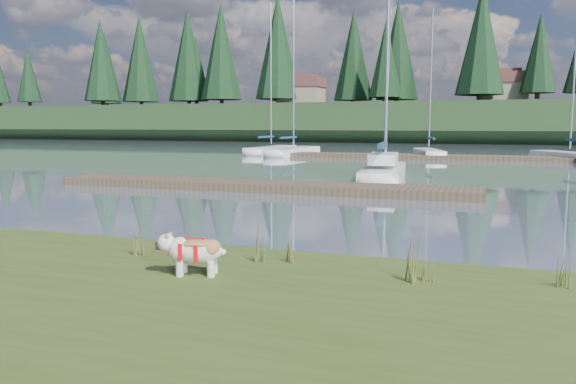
% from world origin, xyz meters
% --- Properties ---
extents(ground, '(200.00, 200.00, 0.00)m').
position_xyz_m(ground, '(0.00, 30.00, 0.00)').
color(ground, slate).
rests_on(ground, ground).
extents(bank, '(60.00, 9.00, 0.35)m').
position_xyz_m(bank, '(0.00, -6.00, 0.17)').
color(bank, '#3D4D1D').
rests_on(bank, ground).
extents(ridge, '(200.00, 20.00, 5.00)m').
position_xyz_m(ridge, '(0.00, 73.00, 2.50)').
color(ridge, '#1C3017').
rests_on(ridge, ground).
extents(bulldog, '(0.97, 0.54, 0.57)m').
position_xyz_m(bulldog, '(0.16, -3.38, 0.71)').
color(bulldog, silver).
rests_on(bulldog, bank).
extents(sailboat_main, '(2.36, 8.16, 11.65)m').
position_xyz_m(sailboat_main, '(-0.29, 15.00, 0.42)').
color(sailboat_main, white).
rests_on(sailboat_main, ground).
extents(dock_near, '(16.00, 2.00, 0.30)m').
position_xyz_m(dock_near, '(-4.00, 9.00, 0.15)').
color(dock_near, '#4C3D2C').
rests_on(dock_near, ground).
extents(dock_far, '(26.00, 2.20, 0.30)m').
position_xyz_m(dock_far, '(2.00, 30.00, 0.15)').
color(dock_far, '#4C3D2C').
rests_on(dock_far, ground).
extents(sailboat_bg_0, '(1.96, 8.50, 12.20)m').
position_xyz_m(sailboat_bg_0, '(-12.75, 34.08, 0.32)').
color(sailboat_bg_0, white).
rests_on(sailboat_bg_0, ground).
extents(sailboat_bg_1, '(2.21, 8.71, 12.79)m').
position_xyz_m(sailboat_bg_1, '(-10.25, 32.53, 0.33)').
color(sailboat_bg_1, white).
rests_on(sailboat_bg_1, ground).
extents(sailboat_bg_2, '(3.17, 7.21, 10.75)m').
position_xyz_m(sailboat_bg_2, '(-0.12, 32.86, 0.33)').
color(sailboat_bg_2, white).
rests_on(sailboat_bg_2, ground).
extents(sailboat_bg_3, '(4.85, 7.67, 11.49)m').
position_xyz_m(sailboat_bg_3, '(8.93, 31.61, 0.32)').
color(sailboat_bg_3, white).
rests_on(sailboat_bg_3, ground).
extents(weed_0, '(0.17, 0.14, 0.68)m').
position_xyz_m(weed_0, '(0.77, -2.39, 0.63)').
color(weed_0, '#475B23').
rests_on(weed_0, bank).
extents(weed_1, '(0.17, 0.14, 0.42)m').
position_xyz_m(weed_1, '(1.13, -2.27, 0.53)').
color(weed_1, '#475B23').
rests_on(weed_1, bank).
extents(weed_2, '(0.17, 0.14, 0.72)m').
position_xyz_m(weed_2, '(3.06, -2.76, 0.65)').
color(weed_2, '#475B23').
rests_on(weed_2, bank).
extents(weed_3, '(0.17, 0.14, 0.59)m').
position_xyz_m(weed_3, '(-1.25, -2.70, 0.60)').
color(weed_3, '#475B23').
rests_on(weed_3, bank).
extents(weed_4, '(0.17, 0.14, 0.41)m').
position_xyz_m(weed_4, '(3.23, -2.62, 0.52)').
color(weed_4, '#475B23').
rests_on(weed_4, bank).
extents(weed_5, '(0.17, 0.14, 0.50)m').
position_xyz_m(weed_5, '(4.88, -2.36, 0.56)').
color(weed_5, '#475B23').
rests_on(weed_5, bank).
extents(mud_lip, '(60.00, 0.50, 0.14)m').
position_xyz_m(mud_lip, '(0.00, -1.60, 0.07)').
color(mud_lip, '#33281C').
rests_on(mud_lip, ground).
extents(conifer_0, '(5.72, 5.72, 14.15)m').
position_xyz_m(conifer_0, '(-55.00, 67.00, 12.64)').
color(conifer_0, '#382619').
rests_on(conifer_0, ridge).
extents(conifer_1, '(4.40, 4.40, 11.30)m').
position_xyz_m(conifer_1, '(-40.00, 71.00, 11.28)').
color(conifer_1, '#382619').
rests_on(conifer_1, ridge).
extents(conifer_2, '(6.60, 6.60, 16.05)m').
position_xyz_m(conifer_2, '(-25.00, 68.00, 13.54)').
color(conifer_2, '#382619').
rests_on(conifer_2, ridge).
extents(conifer_3, '(4.84, 4.84, 12.25)m').
position_xyz_m(conifer_3, '(-10.00, 72.00, 11.74)').
color(conifer_3, '#382619').
rests_on(conifer_3, ridge).
extents(conifer_4, '(6.16, 6.16, 15.10)m').
position_xyz_m(conifer_4, '(3.00, 66.00, 13.09)').
color(conifer_4, '#382619').
rests_on(conifer_4, ridge).
extents(house_0, '(6.30, 5.30, 4.65)m').
position_xyz_m(house_0, '(-22.00, 70.00, 7.31)').
color(house_0, gray).
rests_on(house_0, ridge).
extents(house_1, '(6.30, 5.30, 4.65)m').
position_xyz_m(house_1, '(6.00, 71.00, 7.31)').
color(house_1, gray).
rests_on(house_1, ridge).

